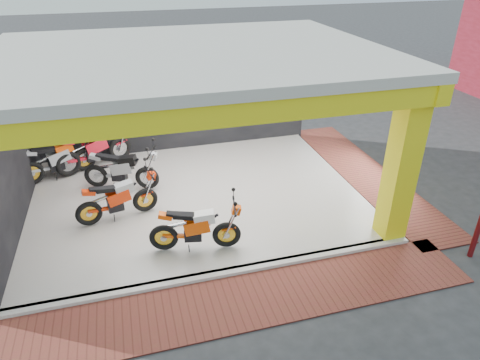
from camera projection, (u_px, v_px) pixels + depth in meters
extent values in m
plane|color=#2D2D30|center=(214.00, 244.00, 9.17)|extent=(80.00, 80.00, 0.00)
cube|color=white|center=(197.00, 196.00, 10.83)|extent=(8.00, 6.00, 0.10)
cube|color=beige|center=(189.00, 54.00, 9.14)|extent=(8.40, 6.40, 0.20)
cube|color=black|center=(175.00, 95.00, 12.64)|extent=(8.20, 0.20, 3.50)
cube|color=black|center=(2.00, 154.00, 9.05)|extent=(0.20, 6.20, 3.50)
cube|color=yellow|center=(402.00, 165.00, 8.58)|extent=(0.50, 0.50, 3.50)
cube|color=yellow|center=(222.00, 113.00, 6.74)|extent=(8.40, 0.30, 0.40)
cube|color=yellow|center=(355.00, 57.00, 10.23)|extent=(0.30, 6.40, 0.40)
cube|color=white|center=(225.00, 273.00, 8.28)|extent=(8.00, 0.20, 0.10)
cube|color=maroon|center=(236.00, 303.00, 7.64)|extent=(9.00, 1.40, 0.03)
cube|color=maroon|center=(365.00, 174.00, 11.99)|extent=(1.40, 7.00, 0.03)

